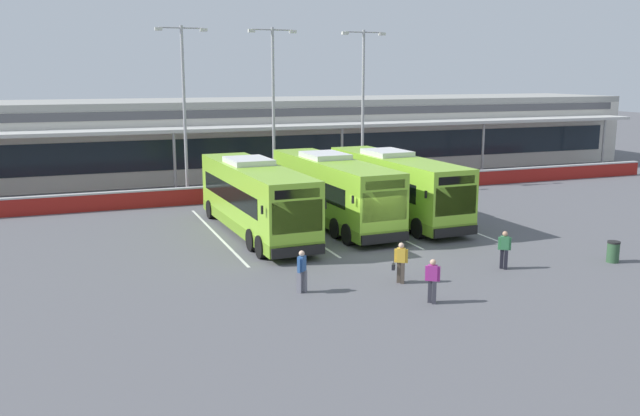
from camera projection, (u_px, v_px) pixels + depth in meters
name	position (u px, v px, depth m)	size (l,w,h in m)	color
ground_plane	(378.00, 251.00, 31.46)	(200.00, 200.00, 0.00)	#56565B
terminal_building	(236.00, 136.00, 55.54)	(70.00, 13.00, 6.00)	beige
red_barrier_wall	(283.00, 190.00, 44.64)	(60.00, 0.40, 1.10)	maroon
coach_bus_leftmost	(255.00, 199.00, 34.55)	(3.24, 12.23, 3.78)	#8CC633
coach_bus_left_centre	(332.00, 191.00, 36.88)	(3.24, 12.23, 3.78)	#8CC633
coach_bus_centre	(395.00, 187.00, 38.20)	(3.24, 12.23, 3.78)	#8CC633
bay_stripe_far_west	(216.00, 234.00, 34.76)	(0.14, 13.00, 0.01)	silver
bay_stripe_west	(294.00, 228.00, 36.23)	(0.14, 13.00, 0.01)	silver
bay_stripe_mid_west	(366.00, 222.00, 37.69)	(0.14, 13.00, 0.01)	silver
bay_stripe_centre	(432.00, 216.00, 39.16)	(0.14, 13.00, 0.01)	silver
pedestrian_with_handbag	(400.00, 262.00, 26.54)	(0.61, 0.53, 1.62)	#4C4238
pedestrian_in_dark_coat	(504.00, 249.00, 28.45)	(0.50, 0.41, 1.62)	black
pedestrian_child	(432.00, 279.00, 24.20)	(0.50, 0.42, 1.62)	#33333D
pedestrian_near_bin	(302.00, 270.00, 25.37)	(0.45, 0.44, 1.62)	slate
lamp_post_west	(184.00, 102.00, 43.27)	(3.24, 0.28, 11.00)	#9E9EA3
lamp_post_centre	(273.00, 101.00, 45.09)	(3.24, 0.28, 11.00)	#9E9EA3
lamp_post_east	(363.00, 99.00, 47.73)	(3.24, 0.28, 11.00)	#9E9EA3
litter_bin	(613.00, 252.00, 29.54)	(0.54, 0.54, 0.93)	#2D5133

